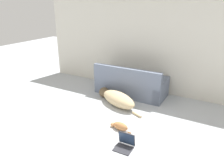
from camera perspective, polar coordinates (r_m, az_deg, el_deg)
ground_plane at (r=4.16m, az=-10.75°, el=-16.98°), size 20.00×20.00×0.00m
wall_back at (r=6.42m, az=8.81°, el=9.96°), size 6.73×0.06×2.69m
couch at (r=6.26m, az=4.89°, el=-0.29°), size 1.97×0.88×0.87m
dog at (r=5.67m, az=1.24°, el=-3.76°), size 1.56×0.88×0.34m
cat at (r=4.65m, az=2.05°, el=-10.93°), size 0.51×0.19×0.17m
laptop_open at (r=4.16m, az=3.48°, el=-15.10°), size 0.33×0.32×0.27m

